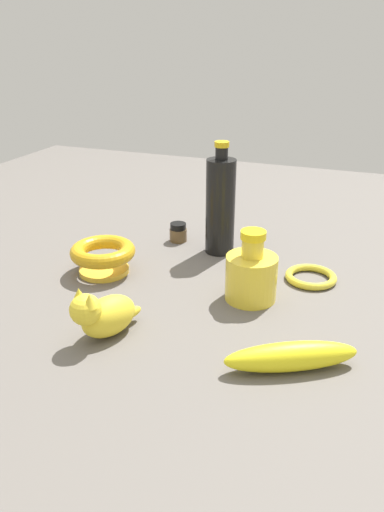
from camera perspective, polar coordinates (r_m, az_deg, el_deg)
name	(u,v)px	position (r m, az deg, el deg)	size (l,w,h in m)	color
ground	(192,288)	(0.95, 0.00, -3.63)	(2.00, 2.00, 0.00)	#5B5651
cat_figurine	(103,314)	(0.80, -10.03, -6.48)	(0.13, 0.09, 0.09)	yellow
nail_polish_jar	(178,232)	(1.16, -1.58, 2.71)	(0.04, 0.04, 0.04)	brown
bottle_short	(252,274)	(0.91, 6.77, -2.03)	(0.09, 0.09, 0.13)	yellow
bangle	(311,277)	(1.01, 13.32, -2.30)	(0.10, 0.10, 0.01)	gold
bottle_tall	(220,205)	(1.07, 3.24, 5.76)	(0.06, 0.06, 0.24)	black
bowl	(103,255)	(1.01, -10.05, 0.16)	(0.13, 0.13, 0.06)	yellow
banana	(291,357)	(0.74, 11.18, -11.12)	(0.20, 0.04, 0.04)	yellow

